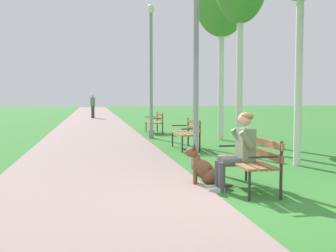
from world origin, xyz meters
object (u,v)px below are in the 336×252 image
(person_seated_on_near_bench, at_px, (239,148))
(lamp_post_near, at_px, (196,63))
(park_bench_near, at_px, (251,158))
(park_bench_far, at_px, (155,121))
(pedestrian_distant, at_px, (93,106))
(park_bench_mid, at_px, (187,131))
(lamp_post_mid, at_px, (151,70))
(dog_brown, at_px, (206,171))

(person_seated_on_near_bench, bearing_deg, lamp_post_near, 95.09)
(park_bench_near, distance_m, park_bench_far, 10.62)
(park_bench_near, relative_size, pedestrian_distant, 0.91)
(park_bench_far, height_order, pedestrian_distant, pedestrian_distant)
(park_bench_mid, height_order, lamp_post_near, lamp_post_near)
(park_bench_mid, distance_m, lamp_post_mid, 3.85)
(person_seated_on_near_bench, xyz_separation_m, lamp_post_near, (-0.19, 2.08, 1.50))
(park_bench_mid, height_order, person_seated_on_near_bench, person_seated_on_near_bench)
(dog_brown, bearing_deg, pedestrian_distant, 94.66)
(park_bench_near, xyz_separation_m, pedestrian_distant, (-2.45, 22.65, 0.33))
(park_bench_mid, bearing_deg, lamp_post_mid, 99.96)
(person_seated_on_near_bench, bearing_deg, park_bench_far, 88.61)
(park_bench_far, distance_m, person_seated_on_near_bench, 10.61)
(person_seated_on_near_bench, relative_size, pedestrian_distant, 0.76)
(park_bench_mid, xyz_separation_m, lamp_post_near, (-0.55, -3.16, 1.67))
(park_bench_near, distance_m, lamp_post_mid, 8.75)
(pedestrian_distant, bearing_deg, person_seated_on_near_bench, -84.33)
(dog_brown, distance_m, lamp_post_near, 2.58)
(park_bench_far, distance_m, pedestrian_distant, 12.30)
(park_bench_near, bearing_deg, lamp_post_near, 100.63)
(park_bench_near, height_order, park_bench_far, same)
(park_bench_near, height_order, lamp_post_near, lamp_post_near)
(person_seated_on_near_bench, height_order, lamp_post_mid, lamp_post_mid)
(dog_brown, relative_size, pedestrian_distant, 0.49)
(park_bench_mid, bearing_deg, person_seated_on_near_bench, -94.01)
(park_bench_near, bearing_deg, park_bench_mid, 88.26)
(lamp_post_near, distance_m, lamp_post_mid, 6.44)
(park_bench_near, bearing_deg, person_seated_on_near_bench, 176.96)
(lamp_post_mid, xyz_separation_m, pedestrian_distant, (-2.04, 14.13, -1.61))
(park_bench_near, xyz_separation_m, park_bench_mid, (0.16, 5.25, 0.00))
(park_bench_near, relative_size, person_seated_on_near_bench, 1.20)
(park_bench_near, bearing_deg, dog_brown, 148.35)
(park_bench_far, bearing_deg, park_bench_near, -90.27)
(person_seated_on_near_bench, distance_m, lamp_post_near, 2.57)
(lamp_post_near, bearing_deg, lamp_post_mid, 90.20)
(park_bench_far, bearing_deg, park_bench_mid, -88.83)
(person_seated_on_near_bench, distance_m, lamp_post_mid, 8.70)
(lamp_post_mid, relative_size, pedestrian_distant, 2.87)
(park_bench_far, height_order, dog_brown, park_bench_far)
(park_bench_near, relative_size, lamp_post_near, 0.36)
(park_bench_near, xyz_separation_m, lamp_post_mid, (-0.42, 8.52, 1.94))
(park_bench_near, distance_m, park_bench_mid, 5.25)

